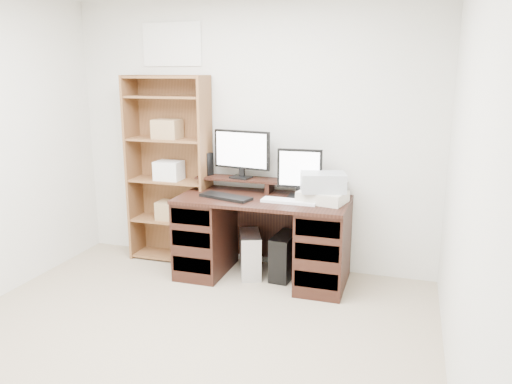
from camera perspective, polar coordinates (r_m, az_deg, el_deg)
The scene contains 14 objects.
room at distance 2.89m, azimuth -12.96°, elevation 1.73°, with size 3.54×4.04×2.54m.
desk at distance 4.49m, azimuth 0.81°, elevation -5.12°, with size 1.50×0.70×0.75m.
riser_shelf at distance 4.56m, azimuth 1.58°, elevation 1.10°, with size 1.40×0.22×0.12m.
monitor_wide at distance 4.59m, azimuth -1.63°, elevation 4.64°, with size 0.55×0.17×0.44m.
monitor_small at distance 4.37m, azimuth 5.00°, elevation 2.37°, with size 0.39×0.15×0.43m.
speaker at distance 4.76m, azimuth -5.60°, elevation 3.22°, with size 0.09×0.09×0.22m, color black.
keyboard_black at distance 4.36m, azimuth -3.47°, elevation -0.57°, with size 0.48×0.16×0.03m, color black.
keyboard_white at distance 4.23m, azimuth 3.82°, elevation -1.06°, with size 0.47×0.14×0.02m, color white.
mouse at distance 4.16m, azimuth 7.60°, elevation -1.33°, with size 0.09×0.06×0.03m, color silver.
printer at distance 4.26m, azimuth 7.62°, elevation -0.54°, with size 0.38×0.29×0.10m, color beige.
basket at distance 4.23m, azimuth 7.67°, elevation 1.13°, with size 0.37×0.26×0.16m, color #999FA3.
tower_silver at distance 4.62m, azimuth -0.68°, elevation -7.09°, with size 0.18×0.40×0.40m, color #B9BBC1.
tower_black at distance 4.57m, azimuth 3.29°, elevation -7.30°, with size 0.21×0.41×0.40m.
bookshelf at distance 4.91m, azimuth -9.79°, elevation 2.70°, with size 0.80×0.30×1.80m.
Camera 1 is at (1.44, -2.44, 1.82)m, focal length 35.00 mm.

